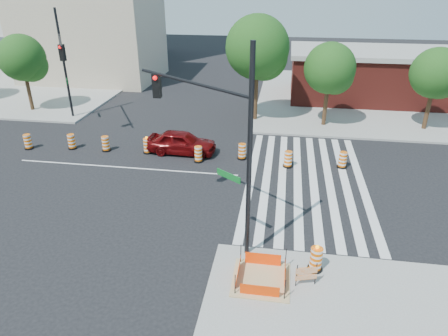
{
  "coord_description": "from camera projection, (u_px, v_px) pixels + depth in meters",
  "views": [
    {
      "loc": [
        9.42,
        -21.02,
        10.75
      ],
      "look_at": [
        6.46,
        -1.98,
        1.4
      ],
      "focal_mm": 32.0,
      "sensor_mm": 36.0,
      "label": 1
    }
  ],
  "objects": [
    {
      "name": "median_drum_6",
      "position": [
        242.0,
        152.0,
        25.67
      ],
      "size": [
        0.6,
        0.6,
        1.02
      ],
      "color": "black",
      "rests_on": "ground"
    },
    {
      "name": "crosswalk_east",
      "position": [
        305.0,
        180.0,
        23.17
      ],
      "size": [
        6.75,
        13.5,
        0.01
      ],
      "color": "silver",
      "rests_on": "ground"
    },
    {
      "name": "signal_pole_se",
      "position": [
        216.0,
        127.0,
        15.81
      ],
      "size": [
        5.42,
        3.93,
        8.66
      ],
      "rotation": [
        0.0,
        0.0,
        2.52
      ],
      "color": "black",
      "rests_on": "ground"
    },
    {
      "name": "pit_drum",
      "position": [
        316.0,
        260.0,
        15.71
      ],
      "size": [
        0.6,
        0.6,
        1.18
      ],
      "color": "black",
      "rests_on": "ground"
    },
    {
      "name": "red_coupe",
      "position": [
        182.0,
        142.0,
        26.37
      ],
      "size": [
        4.59,
        2.0,
        1.54
      ],
      "primitive_type": "imported",
      "rotation": [
        0.0,
        0.0,
        1.53
      ],
      "color": "#5A0709",
      "rests_on": "ground"
    },
    {
      "name": "median_drum_3",
      "position": [
        106.0,
        144.0,
        26.84
      ],
      "size": [
        0.6,
        0.6,
        1.02
      ],
      "color": "black",
      "rests_on": "ground"
    },
    {
      "name": "tree_north_e",
      "position": [
        436.0,
        76.0,
        28.84
      ],
      "size": [
        3.65,
        3.65,
        6.2
      ],
      "color": "#382314",
      "rests_on": "ground"
    },
    {
      "name": "barricade",
      "position": [
        306.0,
        274.0,
        14.9
      ],
      "size": [
        0.81,
        0.27,
        0.98
      ],
      "rotation": [
        0.0,
        0.0,
        0.29
      ],
      "color": "#F26205",
      "rests_on": "ground"
    },
    {
      "name": "lane_centerline",
      "position": [
        126.0,
        167.0,
        24.68
      ],
      "size": [
        14.0,
        0.12,
        0.01
      ],
      "primitive_type": "cube",
      "color": "silver",
      "rests_on": "ground"
    },
    {
      "name": "signal_pole_nw",
      "position": [
        63.0,
        58.0,
        29.6
      ],
      "size": [
        3.35,
        5.57,
        8.42
      ],
      "rotation": [
        0.0,
        0.0,
        -1.04
      ],
      "color": "black",
      "rests_on": "ground"
    },
    {
      "name": "excavation_pit",
      "position": [
        261.0,
        279.0,
        15.34
      ],
      "size": [
        2.2,
        2.2,
        0.9
      ],
      "color": "tan",
      "rests_on": "ground"
    },
    {
      "name": "tree_north_c",
      "position": [
        258.0,
        51.0,
        30.29
      ],
      "size": [
        4.85,
        4.85,
        8.25
      ],
      "color": "#382314",
      "rests_on": "ground"
    },
    {
      "name": "median_drum_2",
      "position": [
        72.0,
        142.0,
        27.18
      ],
      "size": [
        0.6,
        0.6,
        1.02
      ],
      "color": "black",
      "rests_on": "ground"
    },
    {
      "name": "median_drum_7",
      "position": [
        288.0,
        160.0,
        24.59
      ],
      "size": [
        0.6,
        0.6,
        1.02
      ],
      "color": "black",
      "rests_on": "ground"
    },
    {
      "name": "median_drum_5",
      "position": [
        198.0,
        155.0,
        25.27
      ],
      "size": [
        0.6,
        0.6,
        1.02
      ],
      "color": "black",
      "rests_on": "ground"
    },
    {
      "name": "median_drum_1",
      "position": [
        28.0,
        142.0,
        27.16
      ],
      "size": [
        0.6,
        0.6,
        1.02
      ],
      "color": "black",
      "rests_on": "ground"
    },
    {
      "name": "beige_midrise",
      "position": [
        91.0,
        33.0,
        43.72
      ],
      "size": [
        14.0,
        10.0,
        10.0
      ],
      "primitive_type": "cube",
      "color": "#B9A68D",
      "rests_on": "ground"
    },
    {
      "name": "ground",
      "position": [
        126.0,
        168.0,
        24.68
      ],
      "size": [
        120.0,
        120.0,
        0.0
      ],
      "primitive_type": "plane",
      "color": "black",
      "rests_on": "ground"
    },
    {
      "name": "brick_storefront",
      "position": [
        379.0,
        75.0,
        37.19
      ],
      "size": [
        16.5,
        8.5,
        4.6
      ],
      "color": "maroon",
      "rests_on": "ground"
    },
    {
      "name": "sidewalk_nw",
      "position": [
        29.0,
        84.0,
        43.14
      ],
      "size": [
        22.0,
        22.0,
        0.15
      ],
      "primitive_type": "cube",
      "color": "gray",
      "rests_on": "ground"
    },
    {
      "name": "median_drum_4",
      "position": [
        147.0,
        146.0,
        26.51
      ],
      "size": [
        0.6,
        0.6,
        1.18
      ],
      "color": "black",
      "rests_on": "ground"
    },
    {
      "name": "sidewalk_ne",
      "position": [
        375.0,
        99.0,
        38.17
      ],
      "size": [
        22.0,
        22.0,
        0.15
      ],
      "primitive_type": "cube",
      "color": "gray",
      "rests_on": "ground"
    },
    {
      "name": "tree_north_d",
      "position": [
        330.0,
        71.0,
        29.57
      ],
      "size": [
        3.78,
        3.78,
        6.43
      ],
      "color": "#382314",
      "rests_on": "ground"
    },
    {
      "name": "median_drum_8",
      "position": [
        343.0,
        160.0,
        24.49
      ],
      "size": [
        0.6,
        0.6,
        1.02
      ],
      "color": "black",
      "rests_on": "ground"
    },
    {
      "name": "tree_north_b",
      "position": [
        23.0,
        60.0,
        33.06
      ],
      "size": [
        3.82,
        3.82,
        6.49
      ],
      "color": "#382314",
      "rests_on": "ground"
    }
  ]
}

